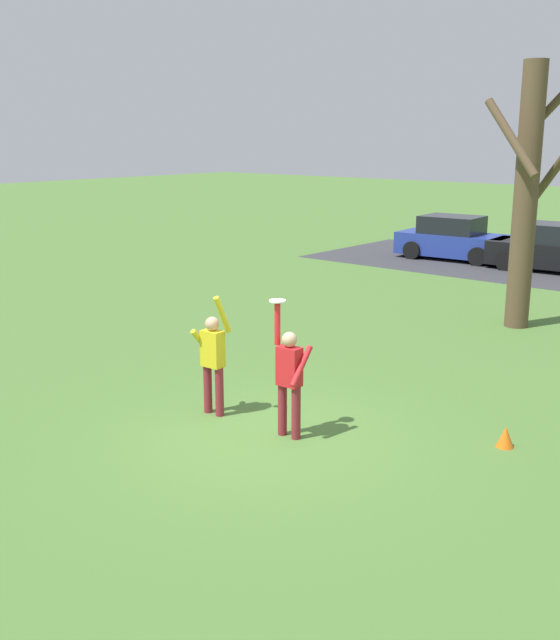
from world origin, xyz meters
name	(u,v)px	position (x,y,z in m)	size (l,w,h in m)	color
ground_plane	(268,435)	(0.00, 0.00, 0.00)	(120.00, 120.00, 0.00)	#4C7533
person_catcher	(289,375)	(0.27, 0.18, 0.98)	(0.55, 0.49, 2.08)	maroon
person_defender	(213,357)	(-1.29, 0.12, 0.98)	(0.55, 0.49, 2.04)	maroon
frisbee_disc	(277,301)	(0.05, 0.17, 2.09)	(0.25, 0.25, 0.02)	white
parked_car_blue	(454,239)	(-5.90, 17.11, 0.73)	(4.22, 2.26, 1.59)	#233893
parked_car_black	(552,249)	(-2.22, 17.04, 0.73)	(4.22, 2.26, 1.59)	black
bare_tree_tall	(526,193)	(0.08, 8.97, 3.18)	(1.94, 1.96, 6.11)	brown
field_cone_orange	(505,437)	(2.95, 1.95, 0.16)	(0.26, 0.26, 0.32)	orange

